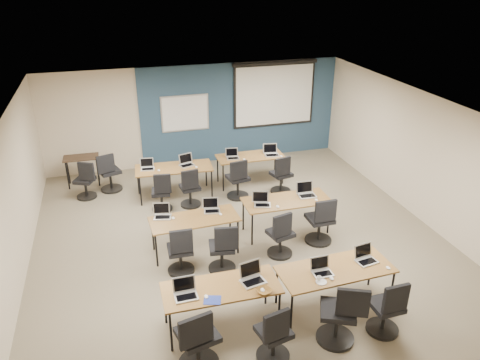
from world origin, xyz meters
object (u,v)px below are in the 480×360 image
object	(u,v)px
training_table_front_right	(335,271)
spare_chair_a	(109,175)
task_chair_4	(181,254)
laptop_2	(322,269)
laptop_11	(271,152)
laptop_10	(233,156)
training_table_mid_left	(194,221)
task_chair_1	(274,338)
laptop_0	(185,292)
task_chair_3	(387,312)
training_table_back_right	(250,158)
laptop_1	(252,277)
task_chair_0	(198,344)
training_table_back_left	(174,169)
task_chair_11	(281,178)
spare_chair_b	(86,183)
laptop_7	(306,192)
task_chair_6	(281,238)
training_table_mid_right	(286,202)
laptop_6	(262,202)
task_chair_7	(321,224)
training_table_front_left	(221,290)
task_chair_8	(162,195)
laptop_3	(365,257)
task_chair_5	(223,252)
utility_table	(81,161)
whiteboard	(185,113)
projector_screen	(274,91)
task_chair_9	(190,191)
laptop_5	(211,208)
laptop_8	(147,166)
laptop_9	(186,162)
task_chair_10	(238,182)

from	to	relation	value
training_table_front_right	spare_chair_a	world-z (taller)	spare_chair_a
task_chair_4	laptop_2	bearing A→B (deg)	-37.31
laptop_11	laptop_10	bearing A→B (deg)	-173.69
training_table_mid_left	task_chair_1	distance (m)	3.05
laptop_0	task_chair_3	distance (m)	2.98
training_table_back_right	laptop_0	xyz separation A→B (m)	(-2.49, -4.86, 0.11)
laptop_1	task_chair_0	bearing A→B (deg)	-154.81
training_table_back_left	task_chair_3	world-z (taller)	task_chair_3
training_table_back_right	task_chair_11	bearing A→B (deg)	-53.89
training_table_back_left	task_chair_11	size ratio (longest dim) A/B	1.82
training_table_mid_left	spare_chair_a	xyz separation A→B (m)	(-1.47, 3.19, -0.27)
laptop_10	laptop_11	distance (m)	0.98
training_table_front_right	spare_chair_b	distance (m)	6.41
laptop_7	task_chair_6	bearing A→B (deg)	-131.53
training_table_mid_right	training_table_front_right	bearing A→B (deg)	-92.10
laptop_2	laptop_6	size ratio (longest dim) A/B	0.95
task_chair_4	task_chair_7	world-z (taller)	task_chair_7
laptop_10	task_chair_11	size ratio (longest dim) A/B	0.31
training_table_front_left	training_table_mid_left	world-z (taller)	same
task_chair_8	training_table_mid_right	bearing A→B (deg)	-26.09
laptop_7	task_chair_7	size ratio (longest dim) A/B	0.35
laptop_1	laptop_3	xyz separation A→B (m)	(1.90, -0.01, -0.00)
training_table_back_right	task_chair_5	size ratio (longest dim) A/B	1.69
utility_table	spare_chair_a	size ratio (longest dim) A/B	0.84
laptop_2	laptop_3	bearing A→B (deg)	7.55
task_chair_7	laptop_11	xyz separation A→B (m)	(0.03, 2.99, 0.38)
laptop_10	spare_chair_b	distance (m)	3.53
whiteboard	laptop_6	distance (m)	4.30
training_table_mid_left	laptop_11	distance (m)	3.60
training_table_front_left	task_chair_4	bearing A→B (deg)	104.32
projector_screen	training_table_mid_right	world-z (taller)	projector_screen
training_table_front_left	laptop_3	size ratio (longest dim) A/B	5.31
training_table_front_left	laptop_3	distance (m)	2.39
task_chair_1	task_chair_9	size ratio (longest dim) A/B	1.01
whiteboard	task_chair_11	xyz separation A→B (m)	(1.85, -2.43, -1.05)
laptop_5	task_chair_9	size ratio (longest dim) A/B	0.32
training_table_front_left	task_chair_9	distance (m)	4.00
laptop_11	spare_chair_a	size ratio (longest dim) A/B	0.35
task_chair_5	laptop_8	distance (m)	3.51
laptop_1	utility_table	bearing A→B (deg)	102.00
training_table_front_left	training_table_back_left	xyz separation A→B (m)	(0.02, 4.64, 0.00)
training_table_front_right	task_chair_11	bearing A→B (deg)	78.47
task_chair_1	laptop_9	bearing A→B (deg)	79.81
training_table_back_left	laptop_6	bearing A→B (deg)	-55.42
spare_chair_b	laptop_3	bearing A→B (deg)	-23.79
training_table_front_right	task_chair_10	distance (m)	4.17
laptop_3	task_chair_6	bearing A→B (deg)	110.68
laptop_0	spare_chair_a	bearing A→B (deg)	98.88
task_chair_3	laptop_7	world-z (taller)	laptop_7
task_chair_4	laptop_8	distance (m)	3.24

